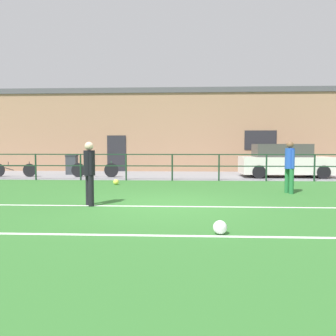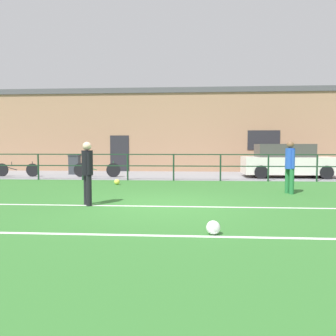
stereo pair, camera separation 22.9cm
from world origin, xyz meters
The scene contains 14 objects.
ground centered at (0.00, 0.00, -0.02)m, with size 60.00×44.00×0.04m, color #33702D.
field_line_touchline centered at (0.00, -0.20, 0.00)m, with size 36.00×0.11×0.00m, color white.
field_line_hash centered at (0.00, -2.91, 0.00)m, with size 36.00×0.11×0.00m, color white.
pavement_strip centered at (0.00, 8.50, 0.01)m, with size 48.00×5.00×0.02m, color gray.
perimeter_fence centered at (0.00, 6.00, 0.75)m, with size 36.07×0.07×1.15m.
clubhouse_facade centered at (0.00, 12.20, 2.42)m, with size 28.00×2.56×4.83m.
player_goalkeeper centered at (-1.84, -0.16, 0.91)m, with size 0.28×0.39×1.60m.
player_striker centered at (3.83, 2.30, 0.93)m, with size 0.29×0.44×1.64m.
soccer_ball_match centered at (-2.10, 4.33, 0.11)m, with size 0.21×0.21×0.21m, color #E5E04C.
soccer_ball_spare centered at (1.14, -2.77, 0.12)m, with size 0.24×0.24×0.24m, color white.
parked_car_red centered at (5.27, 7.79, 0.76)m, with size 4.21×1.87×1.56m.
bicycle_parked_0 centered at (-7.62, 7.20, 0.35)m, with size 2.15×0.04×0.73m.
bicycle_parked_1 centered at (-3.71, 7.20, 0.37)m, with size 2.24×0.04×0.76m.
trash_bin_0 centered at (-5.30, 8.66, 0.53)m, with size 0.55×0.47×1.01m.
Camera 1 is at (0.54, -8.42, 1.49)m, focal length 35.98 mm.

